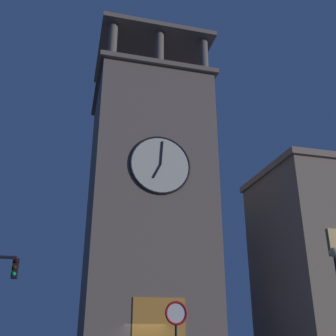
# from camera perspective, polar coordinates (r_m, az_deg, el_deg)

# --- Properties ---
(clocktower) EXTENTS (9.30, 9.27, 27.77)m
(clocktower) POSITION_cam_1_polar(r_m,az_deg,el_deg) (31.11, -2.96, -5.37)
(clocktower) COLOR #75665B
(clocktower) RESTS_ON ground_plane
(no_horn_sign) EXTENTS (0.78, 0.14, 3.01)m
(no_horn_sign) POSITION_cam_1_polar(r_m,az_deg,el_deg) (14.34, 1.18, -20.90)
(no_horn_sign) COLOR black
(no_horn_sign) RESTS_ON ground_plane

